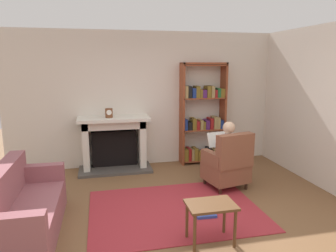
{
  "coord_description": "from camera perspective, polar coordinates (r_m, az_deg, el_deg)",
  "views": [
    {
      "loc": [
        -0.99,
        -3.7,
        2.06
      ],
      "look_at": [
        0.1,
        1.2,
        1.05
      ],
      "focal_mm": 33.12,
      "sensor_mm": 36.0,
      "label": 1
    }
  ],
  "objects": [
    {
      "name": "seated_reader",
      "position": [
        5.31,
        10.34,
        -4.53
      ],
      "size": [
        0.43,
        0.58,
        1.14
      ],
      "rotation": [
        0.0,
        0.0,
        3.35
      ],
      "color": "silver",
      "rests_on": "ground"
    },
    {
      "name": "bookshelf",
      "position": [
        6.47,
        6.39,
        1.68
      ],
      "size": [
        0.93,
        0.32,
        2.09
      ],
      "color": "brown",
      "rests_on": "ground"
    },
    {
      "name": "fireplace",
      "position": [
        6.19,
        -9.85,
        -2.79
      ],
      "size": [
        1.4,
        0.64,
        1.06
      ],
      "color": "#4C4742",
      "rests_on": "ground"
    },
    {
      "name": "armchair_reading",
      "position": [
        5.28,
        10.99,
        -6.89
      ],
      "size": [
        0.76,
        0.74,
        0.97
      ],
      "rotation": [
        0.0,
        0.0,
        3.35
      ],
      "color": "#331E14",
      "rests_on": "ground"
    },
    {
      "name": "scattered_books",
      "position": [
        4.58,
        6.2,
        -15.01
      ],
      "size": [
        0.39,
        0.53,
        0.04
      ],
      "color": "gold",
      "rests_on": "area_rug"
    },
    {
      "name": "back_wall",
      "position": [
        6.37,
        -3.53,
        4.94
      ],
      "size": [
        5.6,
        0.1,
        2.7
      ],
      "primitive_type": "cube",
      "color": "beige",
      "rests_on": "ground"
    },
    {
      "name": "mantel_clock",
      "position": [
        5.97,
        -10.81,
        2.36
      ],
      "size": [
        0.14,
        0.14,
        0.17
      ],
      "color": "brown",
      "rests_on": "fireplace"
    },
    {
      "name": "side_wall_right",
      "position": [
        6.19,
        23.67,
        3.82
      ],
      "size": [
        0.1,
        5.2,
        2.7
      ],
      "primitive_type": "cube",
      "color": "beige",
      "rests_on": "ground"
    },
    {
      "name": "sofa_floral",
      "position": [
        4.26,
        -25.19,
        -13.88
      ],
      "size": [
        0.73,
        1.7,
        0.85
      ],
      "rotation": [
        0.0,
        0.0,
        1.56
      ],
      "color": "#93545B",
      "rests_on": "ground"
    },
    {
      "name": "side_table",
      "position": [
        3.72,
        7.87,
        -15.08
      ],
      "size": [
        0.56,
        0.39,
        0.49
      ],
      "color": "brown",
      "rests_on": "ground"
    },
    {
      "name": "area_rug",
      "position": [
        4.6,
        1.26,
        -15.11
      ],
      "size": [
        2.4,
        1.8,
        0.01
      ],
      "primitive_type": "cube",
      "color": "#A22A32",
      "rests_on": "ground"
    },
    {
      "name": "ground",
      "position": [
        4.35,
        2.25,
        -16.9
      ],
      "size": [
        14.0,
        14.0,
        0.0
      ],
      "primitive_type": "plane",
      "color": "brown"
    }
  ]
}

